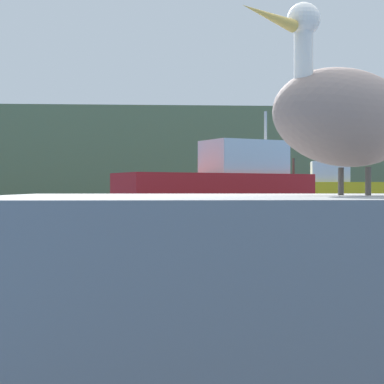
{
  "coord_description": "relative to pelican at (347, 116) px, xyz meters",
  "views": [
    {
      "loc": [
        -0.78,
        -4.07,
        0.85
      ],
      "look_at": [
        0.5,
        16.5,
        0.75
      ],
      "focal_mm": 62.87,
      "sensor_mm": 36.0,
      "label": 1
    }
  ],
  "objects": [
    {
      "name": "ground_plane",
      "position": [
        -0.22,
        0.72,
        -1.22
      ],
      "size": [
        260.0,
        260.0,
        0.0
      ],
      "primitive_type": "plane",
      "color": "#194C93"
    },
    {
      "name": "hillside_backdrop",
      "position": [
        -0.22,
        64.57,
        2.96
      ],
      "size": [
        140.0,
        15.43,
        8.36
      ],
      "primitive_type": "cube",
      "color": "#6B7A51",
      "rests_on": "ground"
    },
    {
      "name": "pier_dock",
      "position": [
        0.01,
        0.01,
        -0.81
      ],
      "size": [
        3.6,
        2.75,
        0.81
      ],
      "primitive_type": "cube",
      "color": "gray",
      "rests_on": "ground"
    },
    {
      "name": "pelican",
      "position": [
        0.0,
        0.0,
        0.0
      ],
      "size": [
        1.2,
        1.08,
        0.91
      ],
      "rotation": [
        0.0,
        0.0,
        -2.44
      ],
      "color": "gray",
      "rests_on": "pier_dock"
    },
    {
      "name": "fishing_boat_yellow",
      "position": [
        9.09,
        34.92,
        -0.38
      ],
      "size": [
        7.1,
        3.15,
        5.33
      ],
      "rotation": [
        0.0,
        0.0,
        2.99
      ],
      "color": "yellow",
      "rests_on": "ground"
    },
    {
      "name": "fishing_boat_red",
      "position": [
        1.87,
        23.32,
        -0.17
      ],
      "size": [
        8.28,
        5.62,
        4.05
      ],
      "rotation": [
        0.0,
        0.0,
        0.43
      ],
      "color": "red",
      "rests_on": "ground"
    }
  ]
}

